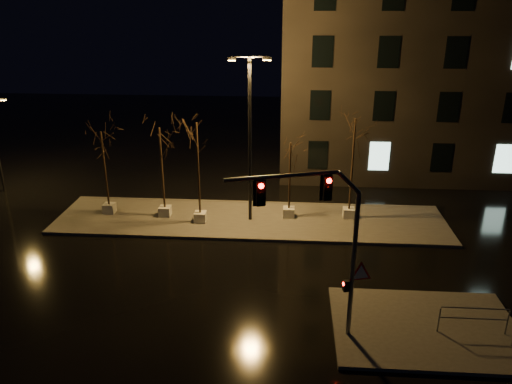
{
  "coord_description": "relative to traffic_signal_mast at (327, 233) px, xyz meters",
  "views": [
    {
      "loc": [
        2.19,
        -19.82,
        11.79
      ],
      "look_at": [
        0.52,
        3.36,
        2.8
      ],
      "focal_mm": 35.0,
      "sensor_mm": 36.0,
      "label": 1
    }
  ],
  "objects": [
    {
      "name": "guard_rail_a",
      "position": [
        5.61,
        0.65,
        -3.54
      ],
      "size": [
        2.53,
        0.06,
        1.09
      ],
      "rotation": [
        0.0,
        0.0,
        0.0
      ],
      "color": "#5A5D62",
      "rests_on": "sidewalk_corner"
    },
    {
      "name": "tree_0",
      "position": [
        -11.76,
        10.69,
        -0.47
      ],
      "size": [
        1.8,
        1.8,
        4.99
      ],
      "color": "beige",
      "rests_on": "median"
    },
    {
      "name": "tree_4",
      "position": [
        2.1,
        11.02,
        0.22
      ],
      "size": [
        1.8,
        1.8,
        5.9
      ],
      "color": "beige",
      "rests_on": "median"
    },
    {
      "name": "sidewalk_corner",
      "position": [
        4.01,
        0.94,
        -4.33
      ],
      "size": [
        7.0,
        5.0,
        0.15
      ],
      "primitive_type": "cube",
      "color": "#44413D",
      "rests_on": "ground"
    },
    {
      "name": "tree_3",
      "position": [
        -1.31,
        10.86,
        -0.85
      ],
      "size": [
        1.8,
        1.8,
        4.49
      ],
      "color": "beige",
      "rests_on": "median"
    },
    {
      "name": "traffic_signal_mast",
      "position": [
        0.0,
        0.0,
        0.0
      ],
      "size": [
        5.12,
        1.53,
        6.48
      ],
      "rotation": [
        0.0,
        0.0,
        0.29
      ],
      "color": "#5A5D62",
      "rests_on": "sidewalk_corner"
    },
    {
      "name": "median",
      "position": [
        -3.49,
        10.44,
        -4.33
      ],
      "size": [
        22.0,
        5.0,
        0.15
      ],
      "primitive_type": "cube",
      "color": "#44413D",
      "rests_on": "ground"
    },
    {
      "name": "building",
      "position": [
        10.51,
        22.44,
        3.1
      ],
      "size": [
        25.0,
        12.0,
        15.0
      ],
      "primitive_type": "cube",
      "color": "black",
      "rests_on": "ground"
    },
    {
      "name": "tree_1",
      "position": [
        -8.42,
        10.5,
        -0.21
      ],
      "size": [
        1.8,
        1.8,
        5.32
      ],
      "color": "beige",
      "rests_on": "median"
    },
    {
      "name": "ground",
      "position": [
        -3.49,
        4.44,
        -4.4
      ],
      "size": [
        90.0,
        90.0,
        0.0
      ],
      "primitive_type": "plane",
      "color": "black",
      "rests_on": "ground"
    },
    {
      "name": "streetlight_main",
      "position": [
        -3.49,
        10.35,
        0.94
      ],
      "size": [
        2.25,
        0.55,
        9.0
      ],
      "rotation": [
        0.0,
        0.0,
        0.13
      ],
      "color": "black",
      "rests_on": "median"
    },
    {
      "name": "tree_2",
      "position": [
        -6.25,
        9.87,
        0.14
      ],
      "size": [
        1.8,
        1.8,
        5.79
      ],
      "color": "beige",
      "rests_on": "median"
    }
  ]
}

